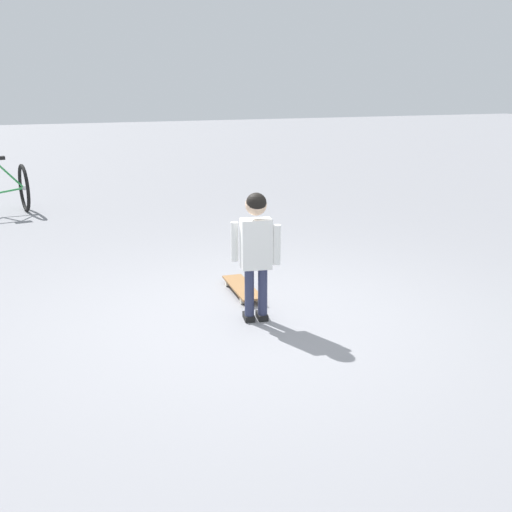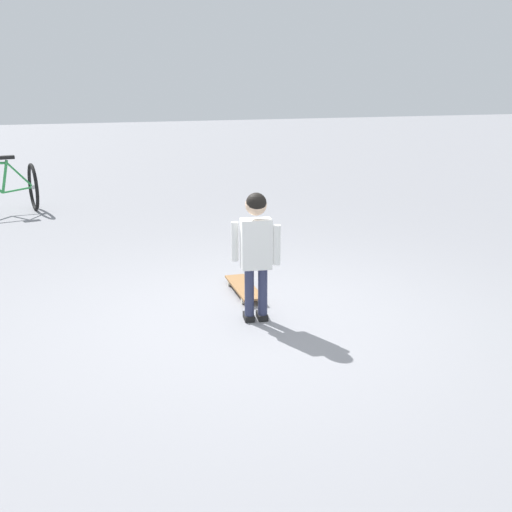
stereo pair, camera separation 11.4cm
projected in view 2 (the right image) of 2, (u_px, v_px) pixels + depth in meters
name	position (u px, v px, depth m)	size (l,w,h in m)	color
ground_plane	(258.00, 322.00, 4.94)	(50.00, 50.00, 0.00)	gray
child_person	(256.00, 243.00, 4.79)	(0.27, 0.34, 1.06)	#2D3351
skateboard	(244.00, 288.00, 5.58)	(0.73, 0.22, 0.07)	olive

